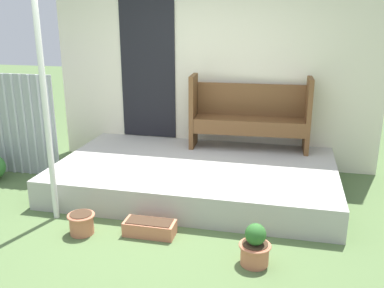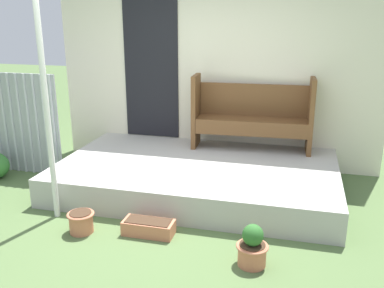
{
  "view_description": "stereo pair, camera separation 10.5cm",
  "coord_description": "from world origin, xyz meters",
  "px_view_note": "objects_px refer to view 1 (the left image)",
  "views": [
    {
      "loc": [
        1.26,
        -3.84,
        2.13
      ],
      "look_at": [
        0.29,
        0.35,
        0.79
      ],
      "focal_mm": 40.0,
      "sensor_mm": 36.0,
      "label": 1
    },
    {
      "loc": [
        1.36,
        -3.81,
        2.13
      ],
      "look_at": [
        0.29,
        0.35,
        0.79
      ],
      "focal_mm": 40.0,
      "sensor_mm": 36.0,
      "label": 2
    }
  ],
  "objects_px": {
    "bench": "(250,112)",
    "planter_box_rect": "(150,228)",
    "support_post": "(46,112)",
    "flower_pot_middle": "(255,247)",
    "flower_pot_left": "(82,222)"
  },
  "relations": [
    {
      "from": "flower_pot_middle",
      "to": "support_post",
      "type": "bearing_deg",
      "value": 169.01
    },
    {
      "from": "bench",
      "to": "planter_box_rect",
      "type": "relative_size",
      "value": 3.12
    },
    {
      "from": "bench",
      "to": "planter_box_rect",
      "type": "distance_m",
      "value": 2.27
    },
    {
      "from": "flower_pot_middle",
      "to": "planter_box_rect",
      "type": "distance_m",
      "value": 1.1
    },
    {
      "from": "bench",
      "to": "flower_pot_middle",
      "type": "bearing_deg",
      "value": -85.47
    },
    {
      "from": "support_post",
      "to": "flower_pot_left",
      "type": "xyz_separation_m",
      "value": [
        0.43,
        -0.26,
        -1.05
      ]
    },
    {
      "from": "support_post",
      "to": "bench",
      "type": "bearing_deg",
      "value": 44.97
    },
    {
      "from": "flower_pot_left",
      "to": "planter_box_rect",
      "type": "bearing_deg",
      "value": 10.66
    },
    {
      "from": "flower_pot_left",
      "to": "flower_pot_middle",
      "type": "relative_size",
      "value": 0.71
    },
    {
      "from": "bench",
      "to": "flower_pot_middle",
      "type": "relative_size",
      "value": 4.09
    },
    {
      "from": "flower_pot_middle",
      "to": "planter_box_rect",
      "type": "height_order",
      "value": "flower_pot_middle"
    },
    {
      "from": "support_post",
      "to": "flower_pot_left",
      "type": "relative_size",
      "value": 8.51
    },
    {
      "from": "bench",
      "to": "flower_pot_left",
      "type": "relative_size",
      "value": 5.78
    },
    {
      "from": "support_post",
      "to": "flower_pot_middle",
      "type": "bearing_deg",
      "value": -10.99
    },
    {
      "from": "flower_pot_left",
      "to": "flower_pot_middle",
      "type": "xyz_separation_m",
      "value": [
        1.73,
        -0.16,
        0.05
      ]
    }
  ]
}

